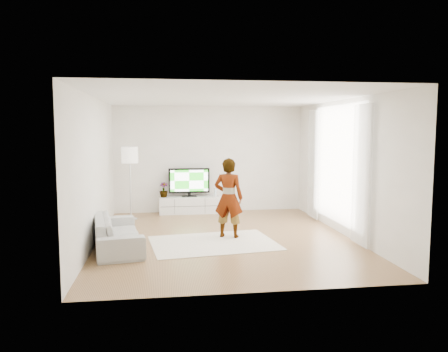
{
  "coord_description": "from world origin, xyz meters",
  "views": [
    {
      "loc": [
        -1.19,
        -8.54,
        2.17
      ],
      "look_at": [
        0.04,
        0.4,
        1.22
      ],
      "focal_mm": 35.0,
      "sensor_mm": 36.0,
      "label": 1
    }
  ],
  "objects": [
    {
      "name": "game_console",
      "position": [
        0.14,
        2.76,
        0.55
      ],
      "size": [
        0.06,
        0.16,
        0.21
      ],
      "rotation": [
        0.0,
        0.0,
        0.06
      ],
      "color": "white",
      "rests_on": "media_console"
    },
    {
      "name": "wall_front",
      "position": [
        0.0,
        -3.0,
        1.4
      ],
      "size": [
        5.0,
        0.02,
        2.8
      ],
      "primitive_type": "cube",
      "color": "white",
      "rests_on": "floor"
    },
    {
      "name": "television",
      "position": [
        -0.55,
        2.79,
        0.84
      ],
      "size": [
        1.07,
        0.21,
        0.74
      ],
      "color": "black",
      "rests_on": "media_console"
    },
    {
      "name": "wall_back",
      "position": [
        0.0,
        3.0,
        1.4
      ],
      "size": [
        5.0,
        0.02,
        2.8
      ],
      "primitive_type": "cube",
      "color": "white",
      "rests_on": "floor"
    },
    {
      "name": "window",
      "position": [
        2.48,
        0.3,
        1.45
      ],
      "size": [
        0.01,
        2.6,
        2.5
      ],
      "primitive_type": "cube",
      "color": "white",
      "rests_on": "wall_right"
    },
    {
      "name": "rug",
      "position": [
        -0.27,
        -0.37,
        0.01
      ],
      "size": [
        2.55,
        1.98,
        0.01
      ],
      "primitive_type": "cube",
      "rotation": [
        0.0,
        0.0,
        0.13
      ],
      "color": "white",
      "rests_on": "floor"
    },
    {
      "name": "ceiling",
      "position": [
        0.0,
        0.0,
        2.8
      ],
      "size": [
        6.0,
        6.0,
        0.0
      ],
      "primitive_type": "plane",
      "color": "white",
      "rests_on": "wall_back"
    },
    {
      "name": "wall_left",
      "position": [
        -2.5,
        0.0,
        1.4
      ],
      "size": [
        0.02,
        6.0,
        2.8
      ],
      "primitive_type": "cube",
      "color": "white",
      "rests_on": "floor"
    },
    {
      "name": "sofa",
      "position": [
        -2.06,
        -0.46,
        0.3
      ],
      "size": [
        1.12,
        2.14,
        0.59
      ],
      "primitive_type": "imported",
      "rotation": [
        0.0,
        0.0,
        1.74
      ],
      "color": "#A6A6A1",
      "rests_on": "floor"
    },
    {
      "name": "floor_lamp",
      "position": [
        -2.01,
        2.17,
        1.5
      ],
      "size": [
        0.39,
        0.39,
        1.77
      ],
      "color": "silver",
      "rests_on": "floor"
    },
    {
      "name": "curtain_near",
      "position": [
        2.4,
        -1.0,
        1.35
      ],
      "size": [
        0.04,
        0.7,
        2.6
      ],
      "primitive_type": "cube",
      "color": "white",
      "rests_on": "floor"
    },
    {
      "name": "floor",
      "position": [
        0.0,
        0.0,
        0.0
      ],
      "size": [
        6.0,
        6.0,
        0.0
      ],
      "primitive_type": "plane",
      "color": "#A17C48",
      "rests_on": "ground"
    },
    {
      "name": "wall_right",
      "position": [
        2.5,
        0.0,
        1.4
      ],
      "size": [
        0.02,
        6.0,
        2.8
      ],
      "primitive_type": "cube",
      "color": "white",
      "rests_on": "floor"
    },
    {
      "name": "curtain_far",
      "position": [
        2.4,
        1.6,
        1.35
      ],
      "size": [
        0.04,
        0.7,
        2.6
      ],
      "primitive_type": "cube",
      "color": "white",
      "rests_on": "floor"
    },
    {
      "name": "player",
      "position": [
        0.09,
        0.05,
        0.81
      ],
      "size": [
        0.69,
        0.57,
        1.61
      ],
      "primitive_type": "imported",
      "rotation": [
        0.0,
        0.0,
        2.77
      ],
      "color": "#334772",
      "rests_on": "rug"
    },
    {
      "name": "media_console",
      "position": [
        -0.55,
        2.76,
        0.22
      ],
      "size": [
        1.56,
        0.45,
        0.44
      ],
      "color": "white",
      "rests_on": "floor"
    },
    {
      "name": "potted_plant",
      "position": [
        -1.21,
        2.77,
        0.63
      ],
      "size": [
        0.22,
        0.22,
        0.39
      ],
      "primitive_type": "imported",
      "rotation": [
        0.0,
        0.0,
        0.02
      ],
      "color": "#3F7238",
      "rests_on": "media_console"
    }
  ]
}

